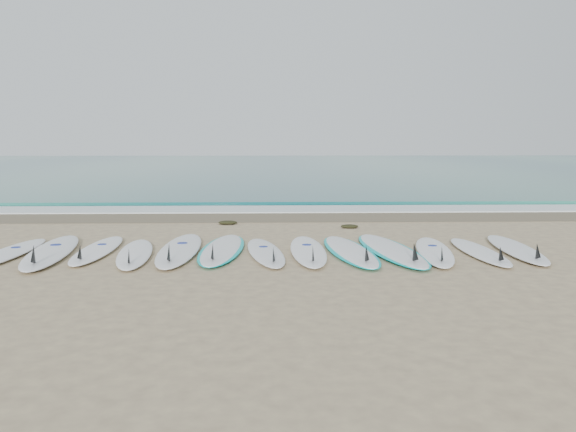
{
  "coord_description": "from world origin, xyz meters",
  "views": [
    {
      "loc": [
        0.09,
        -8.59,
        1.73
      ],
      "look_at": [
        0.39,
        1.36,
        0.4
      ],
      "focal_mm": 35.0,
      "sensor_mm": 36.0,
      "label": 1
    }
  ],
  "objects": [
    {
      "name": "ground",
      "position": [
        0.0,
        0.0,
        0.0
      ],
      "size": [
        120.0,
        120.0,
        0.0
      ],
      "primitive_type": "plane",
      "color": "tan"
    },
    {
      "name": "ocean",
      "position": [
        0.0,
        32.5,
        0.01
      ],
      "size": [
        120.0,
        55.0,
        0.03
      ],
      "primitive_type": "cube",
      "color": "#206963",
      "rests_on": "ground"
    },
    {
      "name": "wet_sand_band",
      "position": [
        0.0,
        4.1,
        0.01
      ],
      "size": [
        120.0,
        1.8,
        0.01
      ],
      "primitive_type": "cube",
      "color": "brown",
      "rests_on": "ground"
    },
    {
      "name": "foam_band",
      "position": [
        0.0,
        5.5,
        0.02
      ],
      "size": [
        120.0,
        1.4,
        0.04
      ],
      "primitive_type": "cube",
      "color": "silver",
      "rests_on": "ground"
    },
    {
      "name": "wave_crest",
      "position": [
        0.0,
        7.0,
        0.05
      ],
      "size": [
        120.0,
        1.0,
        0.1
      ],
      "primitive_type": "cube",
      "color": "#206963",
      "rests_on": "ground"
    },
    {
      "name": "surfboard_0",
      "position": [
        -3.91,
        -0.17,
        0.06
      ],
      "size": [
        0.52,
        2.49,
        0.32
      ],
      "rotation": [
        0.0,
        0.0,
        -0.0
      ],
      "color": "white",
      "rests_on": "ground"
    },
    {
      "name": "surfboard_1",
      "position": [
        -3.28,
        -0.09,
        0.06
      ],
      "size": [
        1.05,
        2.97,
        0.37
      ],
      "rotation": [
        0.0,
        0.0,
        0.16
      ],
      "color": "white",
      "rests_on": "ground"
    },
    {
      "name": "surfboard_2",
      "position": [
        -2.63,
        0.07,
        0.05
      ],
      "size": [
        0.57,
        2.46,
        0.31
      ],
      "rotation": [
        0.0,
        0.0,
        0.03
      ],
      "color": "white",
      "rests_on": "ground"
    },
    {
      "name": "surfboard_3",
      "position": [
        -1.97,
        -0.22,
        0.05
      ],
      "size": [
        0.84,
        2.44,
        0.31
      ],
      "rotation": [
        0.0,
        0.0,
        0.15
      ],
      "color": "white",
      "rests_on": "ground"
    },
    {
      "name": "surfboard_4",
      "position": [
        -1.34,
        0.01,
        0.06
      ],
      "size": [
        0.65,
        2.89,
        0.37
      ],
      "rotation": [
        0.0,
        0.0,
        0.02
      ],
      "color": "white",
      "rests_on": "ground"
    },
    {
      "name": "surfboard_5",
      "position": [
        -0.69,
        0.09,
        0.05
      ],
      "size": [
        0.77,
        2.71,
        0.34
      ],
      "rotation": [
        0.0,
        0.0,
        -0.05
      ],
      "color": "white",
      "rests_on": "ground"
    },
    {
      "name": "surfboard_6",
      "position": [
        0.01,
        -0.18,
        0.05
      ],
      "size": [
        0.82,
        2.41,
        0.3
      ],
      "rotation": [
        0.0,
        0.0,
        0.14
      ],
      "color": "white",
      "rests_on": "ground"
    },
    {
      "name": "surfboard_7",
      "position": [
        0.66,
        -0.1,
        0.06
      ],
      "size": [
        0.56,
        2.58,
        0.33
      ],
      "rotation": [
        0.0,
        0.0,
        0.01
      ],
      "color": "white",
      "rests_on": "ground"
    },
    {
      "name": "surfboard_8",
      "position": [
        1.32,
        -0.1,
        0.05
      ],
      "size": [
        0.9,
        2.69,
        0.34
      ],
      "rotation": [
        0.0,
        0.0,
        0.1
      ],
      "color": "white",
      "rests_on": "ground"
    },
    {
      "name": "surfboard_9",
      "position": [
        1.96,
        -0.06,
        0.05
      ],
      "size": [
        0.99,
        2.93,
        0.36
      ],
      "rotation": [
        0.0,
        0.0,
        0.11
      ],
      "color": "white",
      "rests_on": "ground"
    },
    {
      "name": "surfboard_10",
      "position": [
        2.6,
        -0.2,
        0.05
      ],
      "size": [
        0.93,
        2.52,
        0.32
      ],
      "rotation": [
        0.0,
        0.0,
        -0.17
      ],
      "color": "white",
      "rests_on": "ground"
    },
    {
      "name": "surfboard_11",
      "position": [
        3.3,
        -0.22,
        0.05
      ],
      "size": [
        0.5,
        2.31,
        0.3
      ],
      "rotation": [
        0.0,
        0.0,
        -0.01
      ],
      "color": "white",
      "rests_on": "ground"
    },
    {
      "name": "surfboard_12",
      "position": [
        3.95,
        -0.06,
        0.06
      ],
      "size": [
        0.8,
        2.59,
        0.33
      ],
      "rotation": [
        0.0,
        0.0,
        -0.11
      ],
      "color": "white",
      "rests_on": "ground"
    },
    {
      "name": "seaweed_near",
      "position": [
        -0.83,
        3.09,
        0.04
      ],
      "size": [
        0.39,
        0.3,
        0.08
      ],
      "primitive_type": "ellipsoid",
      "color": "black",
      "rests_on": "ground"
    },
    {
      "name": "seaweed_far",
      "position": [
        1.66,
        2.51,
        0.03
      ],
      "size": [
        0.36,
        0.28,
        0.07
      ],
      "primitive_type": "ellipsoid",
      "color": "black",
      "rests_on": "ground"
    }
  ]
}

